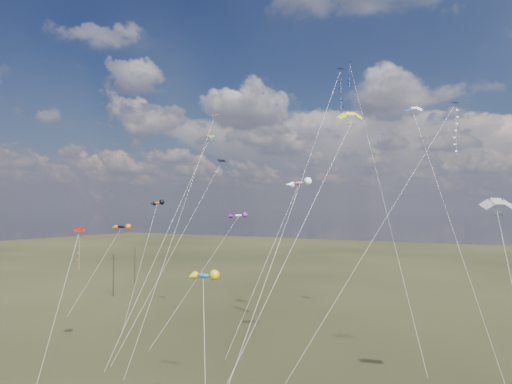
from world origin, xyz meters
The scene contains 17 objects.
utility_pole_near centered at (-38.00, 30.00, 4.09)m, with size 1.40×0.20×8.00m.
utility_pole_far centered at (-46.00, 44.00, 4.09)m, with size 1.40×0.20×8.00m.
diamond_black_high centered at (10.36, 19.07, 29.54)m, with size 1.02×31.06×34.64m.
diamond_navy_tall centered at (7.57, 36.24, 35.16)m, with size 15.85×24.55×41.13m.
diamond_black_mid centered at (-5.47, 12.88, 17.33)m, with size 4.95×15.63×23.36m.
diamond_red_low centered at (-14.03, 1.86, 11.86)m, with size 4.50×8.63×14.63m.
diamond_navy_right centered at (22.76, 20.42, 24.36)m, with size 14.03×17.88×28.81m.
diamond_orange_center centered at (-4.72, 10.05, 19.07)m, with size 0.76×16.27×29.18m.
parafoil_yellow centered at (14.36, 12.23, 26.59)m, with size 5.82×22.98×27.37m.
parafoil_blue_white centered at (17.47, 31.21, 30.44)m, with size 12.12×18.42×31.24m.
parafoil_striped centered at (27.78, 8.35, 17.43)m, with size 4.53×15.30×18.14m.
parafoil_tricolor centered at (-9.07, 20.01, 27.09)m, with size 2.12×20.63×27.86m.
novelty_black_orange centered at (-29.86, 23.90, 13.66)m, with size 3.47×10.31×14.22m.
novelty_orange_black centered at (-21.66, 23.64, 17.69)m, with size 5.31×11.97×18.26m.
novelty_white_purple centered at (-2.25, 17.19, 15.84)m, with size 7.86×10.18×16.35m.
novelty_redwhite_stripe centered at (4.05, 22.24, 20.18)m, with size 5.42×14.32×20.84m.
novelty_blue_yellow centered at (8.66, -5.60, 11.86)m, with size 7.16×8.41×12.38m.
Camera 1 is at (28.63, -33.40, 16.95)m, focal length 32.00 mm.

